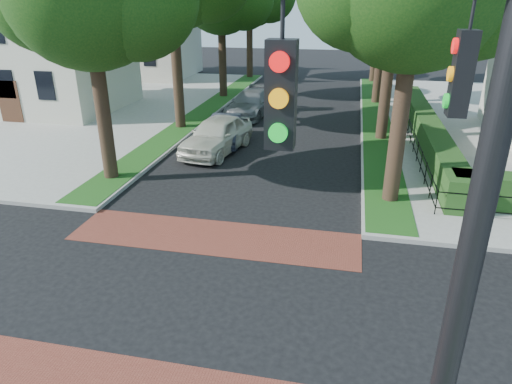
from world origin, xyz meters
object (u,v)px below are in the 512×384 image
traffic_signal (446,232)px  parked_car_front (217,135)px  parked_car_rear (251,103)px  parked_car_middle (225,130)px

traffic_signal → parked_car_front: size_ratio=1.59×
traffic_signal → parked_car_rear: bearing=107.1°
parked_car_front → parked_car_middle: 1.53m
parked_car_front → parked_car_middle: bearing=100.0°
traffic_signal → parked_car_middle: (-7.19, 17.35, -4.01)m
traffic_signal → parked_car_front: 17.81m
parked_car_middle → parked_car_front: bearing=-97.9°
parked_car_front → parked_car_middle: size_ratio=1.20×
traffic_signal → parked_car_middle: size_ratio=1.90×
traffic_signal → parked_car_rear: 24.80m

